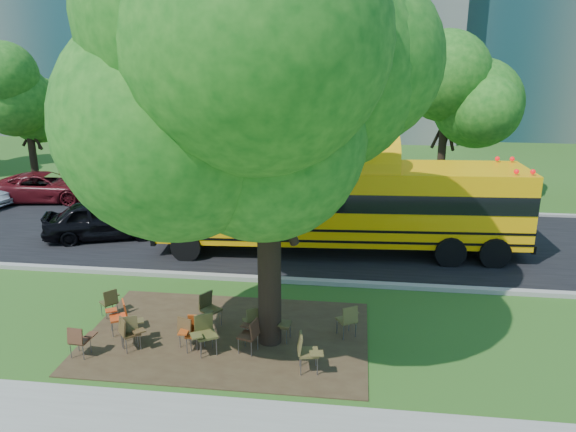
# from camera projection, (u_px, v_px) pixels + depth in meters

# --- Properties ---
(ground) EXTENTS (160.00, 160.00, 0.00)m
(ground) POSITION_uv_depth(u_px,v_px,m) (194.00, 325.00, 14.69)
(ground) COLOR #2B561B
(ground) RESTS_ON ground
(dirt_patch) EXTENTS (7.00, 4.50, 0.03)m
(dirt_patch) POSITION_uv_depth(u_px,v_px,m) (227.00, 336.00, 14.10)
(dirt_patch) COLOR #382819
(dirt_patch) RESTS_ON ground
(asphalt_road) EXTENTS (80.00, 8.00, 0.04)m
(asphalt_road) POSITION_uv_depth(u_px,v_px,m) (247.00, 236.00, 21.32)
(asphalt_road) COLOR black
(asphalt_road) RESTS_ON ground
(kerb_near) EXTENTS (80.00, 0.25, 0.14)m
(kerb_near) POSITION_uv_depth(u_px,v_px,m) (221.00, 277.00, 17.51)
(kerb_near) COLOR gray
(kerb_near) RESTS_ON ground
(kerb_far) EXTENTS (80.00, 0.25, 0.14)m
(kerb_far) POSITION_uv_depth(u_px,v_px,m) (264.00, 205.00, 25.19)
(kerb_far) COLOR gray
(kerb_far) RESTS_ON ground
(bg_tree_0) EXTENTS (5.20, 5.20, 7.18)m
(bg_tree_0) POSITION_uv_depth(u_px,v_px,m) (25.00, 96.00, 27.09)
(bg_tree_0) COLOR black
(bg_tree_0) RESTS_ON ground
(bg_tree_2) EXTENTS (4.80, 4.80, 6.62)m
(bg_tree_2) POSITION_uv_depth(u_px,v_px,m) (184.00, 100.00, 29.20)
(bg_tree_2) COLOR black
(bg_tree_2) RESTS_ON ground
(bg_tree_3) EXTENTS (5.60, 5.60, 7.84)m
(bg_tree_3) POSITION_uv_depth(u_px,v_px,m) (447.00, 89.00, 25.50)
(bg_tree_3) COLOR black
(bg_tree_3) RESTS_ON ground
(main_tree) EXTENTS (7.15, 7.15, 9.49)m
(main_tree) POSITION_uv_depth(u_px,v_px,m) (268.00, 99.00, 12.10)
(main_tree) COLOR black
(main_tree) RESTS_ON ground
(school_bus) EXTENTS (12.65, 3.58, 3.06)m
(school_bus) POSITION_uv_depth(u_px,v_px,m) (355.00, 203.00, 19.36)
(school_bus) COLOR #F6A907
(school_bus) RESTS_ON ground
(chair_0) EXTENTS (0.56, 0.48, 0.82)m
(chair_0) POSITION_uv_depth(u_px,v_px,m) (79.00, 338.00, 13.01)
(chair_0) COLOR #502E1C
(chair_0) RESTS_ON ground
(chair_1) EXTENTS (0.74, 0.59, 0.86)m
(chair_1) POSITION_uv_depth(u_px,v_px,m) (128.00, 331.00, 13.31)
(chair_1) COLOR #4F371C
(chair_1) RESTS_ON ground
(chair_2) EXTENTS (0.59, 0.68, 0.87)m
(chair_2) POSITION_uv_depth(u_px,v_px,m) (130.00, 327.00, 13.49)
(chair_2) COLOR #4E4221
(chair_2) RESTS_ON ground
(chair_3) EXTENTS (0.57, 0.54, 0.88)m
(chair_3) POSITION_uv_depth(u_px,v_px,m) (195.00, 330.00, 13.34)
(chair_3) COLOR #A83F11
(chair_3) RESTS_ON ground
(chair_4) EXTENTS (0.68, 0.54, 0.85)m
(chair_4) POSITION_uv_depth(u_px,v_px,m) (189.00, 329.00, 13.42)
(chair_4) COLOR #4D351B
(chair_4) RESTS_ON ground
(chair_5) EXTENTS (0.65, 0.79, 0.97)m
(chair_5) POSITION_uv_depth(u_px,v_px,m) (204.00, 331.00, 13.19)
(chair_5) COLOR brown
(chair_5) RESTS_ON ground
(chair_6) EXTENTS (0.52, 0.67, 0.87)m
(chair_6) POSITION_uv_depth(u_px,v_px,m) (250.00, 332.00, 13.22)
(chair_6) COLOR #3F2416
(chair_6) RESTS_ON ground
(chair_7) EXTENTS (0.64, 0.63, 0.94)m
(chair_7) POSITION_uv_depth(u_px,v_px,m) (306.00, 349.00, 12.41)
(chair_7) COLOR brown
(chair_7) RESTS_ON ground
(chair_8) EXTENTS (0.55, 0.70, 0.81)m
(chair_8) POSITION_uv_depth(u_px,v_px,m) (110.00, 300.00, 14.98)
(chair_8) COLOR #453F1D
(chair_8) RESTS_ON ground
(chair_9) EXTENTS (0.71, 0.59, 0.87)m
(chair_9) POSITION_uv_depth(u_px,v_px,m) (120.00, 314.00, 14.13)
(chair_9) COLOR #B23B13
(chair_9) RESTS_ON ground
(chair_10) EXTENTS (0.62, 0.79, 0.93)m
(chair_10) POSITION_uv_depth(u_px,v_px,m) (208.00, 307.00, 14.43)
(chair_10) COLOR #443D1D
(chair_10) RESTS_ON ground
(chair_11) EXTENTS (0.60, 0.72, 0.89)m
(chair_11) POSITION_uv_depth(u_px,v_px,m) (254.00, 319.00, 13.84)
(chair_11) COLOR #45411E
(chair_11) RESTS_ON ground
(chair_12) EXTENTS (0.52, 0.63, 0.88)m
(chair_12) POSITION_uv_depth(u_px,v_px,m) (279.00, 321.00, 13.75)
(chair_12) COLOR #443C1D
(chair_12) RESTS_ON ground
(chair_13) EXTENTS (0.59, 0.72, 0.88)m
(chair_13) POSITION_uv_depth(u_px,v_px,m) (349.00, 317.00, 13.93)
(chair_13) COLOR brown
(chair_13) RESTS_ON ground
(black_car) EXTENTS (4.64, 3.05, 1.47)m
(black_car) POSITION_uv_depth(u_px,v_px,m) (104.00, 219.00, 20.98)
(black_car) COLOR black
(black_car) RESTS_ON ground
(bg_car_red) EXTENTS (5.07, 2.89, 1.33)m
(bg_car_red) POSITION_uv_depth(u_px,v_px,m) (46.00, 187.00, 25.95)
(bg_car_red) COLOR #540E15
(bg_car_red) RESTS_ON ground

